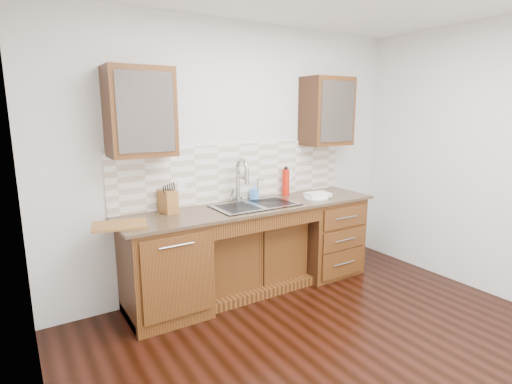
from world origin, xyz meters
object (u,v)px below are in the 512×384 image
knife_block (168,201)px  cutting_board (120,225)px  plate (316,198)px  water_bottle (286,182)px  soap_bottle (254,192)px

knife_block → cutting_board: bearing=-164.4°
plate → knife_block: bearing=170.3°
cutting_board → knife_block: bearing=23.3°
water_bottle → cutting_board: water_bottle is taller
knife_block → water_bottle: bearing=-6.1°
soap_bottle → cutting_board: size_ratio=0.37×
water_bottle → plate: 0.38m
plate → cutting_board: (-2.05, 0.05, 0.00)m
plate → knife_block: 1.58m
cutting_board → plate: bearing=-1.5°
plate → knife_block: (-1.56, 0.27, 0.10)m
soap_bottle → knife_block: size_ratio=0.74×
knife_block → cutting_board: size_ratio=0.50×
knife_block → cutting_board: (-0.49, -0.21, -0.10)m
water_bottle → cutting_board: 1.89m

